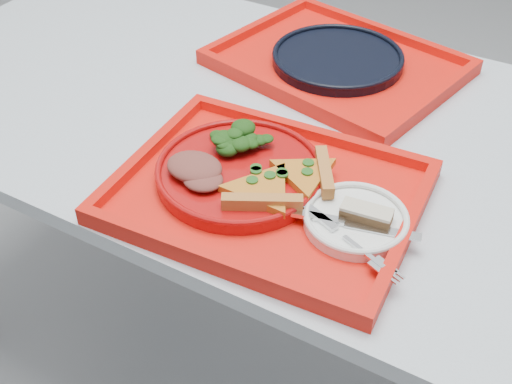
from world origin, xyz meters
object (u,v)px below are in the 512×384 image
(tray_main, at_px, (267,196))
(tray_far, at_px, (337,66))
(dinner_plate, at_px, (239,174))
(navy_plate, at_px, (338,60))
(dessert_bar, at_px, (366,214))

(tray_main, height_order, tray_far, same)
(tray_far, height_order, dinner_plate, dinner_plate)
(navy_plate, xyz_separation_m, dessert_bar, (0.23, -0.42, 0.02))
(tray_main, distance_m, tray_far, 0.43)
(dinner_plate, bearing_deg, tray_far, 92.19)
(tray_far, bearing_deg, tray_main, -68.04)
(navy_plate, height_order, dessert_bar, dessert_bar)
(tray_far, relative_size, navy_plate, 1.73)
(tray_main, bearing_deg, dinner_plate, 166.32)
(tray_far, distance_m, dessert_bar, 0.47)
(dinner_plate, distance_m, navy_plate, 0.41)
(dinner_plate, height_order, navy_plate, dinner_plate)
(tray_main, xyz_separation_m, dinner_plate, (-0.05, 0.01, 0.02))
(tray_main, bearing_deg, tray_far, 96.18)
(dinner_plate, relative_size, navy_plate, 1.00)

